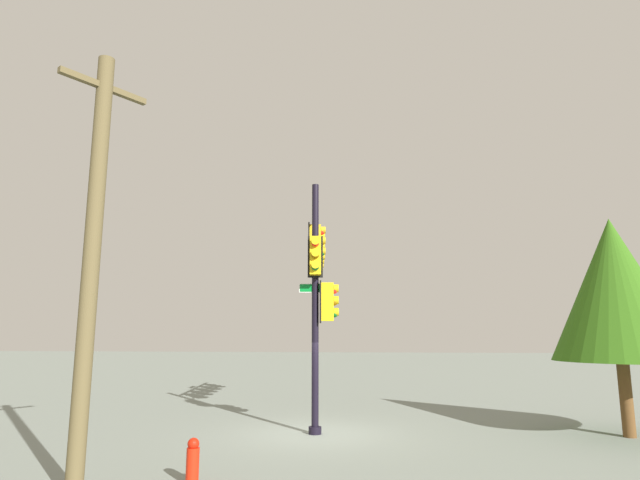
{
  "coord_description": "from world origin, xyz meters",
  "views": [
    {
      "loc": [
        -15.12,
        -1.59,
        2.79
      ],
      "look_at": [
        0.22,
        -0.12,
        5.52
      ],
      "focal_mm": 29.3,
      "sensor_mm": 36.0,
      "label": 1
    }
  ],
  "objects_px": {
    "utility_pole": "(92,256)",
    "fire_hydrant": "(193,461)",
    "signal_pole_assembly": "(317,265)",
    "tree_near": "(615,288)"
  },
  "relations": [
    {
      "from": "signal_pole_assembly",
      "to": "fire_hydrant",
      "type": "xyz_separation_m",
      "value": [
        -7.04,
        1.62,
        -4.59
      ]
    },
    {
      "from": "utility_pole",
      "to": "tree_near",
      "type": "xyz_separation_m",
      "value": [
        6.31,
        -12.08,
        -0.19
      ]
    },
    {
      "from": "signal_pole_assembly",
      "to": "utility_pole",
      "type": "distance_m",
      "value": 8.67
    },
    {
      "from": "utility_pole",
      "to": "fire_hydrant",
      "type": "relative_size",
      "value": 9.85
    },
    {
      "from": "utility_pole",
      "to": "tree_near",
      "type": "bearing_deg",
      "value": -62.4
    },
    {
      "from": "signal_pole_assembly",
      "to": "tree_near",
      "type": "bearing_deg",
      "value": -100.57
    },
    {
      "from": "signal_pole_assembly",
      "to": "tree_near",
      "type": "relative_size",
      "value": 1.19
    },
    {
      "from": "signal_pole_assembly",
      "to": "fire_hydrant",
      "type": "height_order",
      "value": "signal_pole_assembly"
    },
    {
      "from": "utility_pole",
      "to": "fire_hydrant",
      "type": "bearing_deg",
      "value": -63.84
    },
    {
      "from": "fire_hydrant",
      "to": "tree_near",
      "type": "distance_m",
      "value": 12.17
    }
  ]
}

